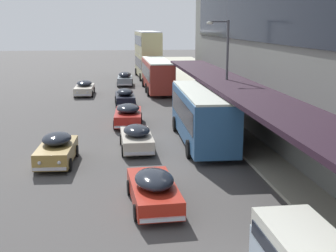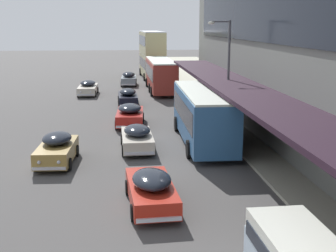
{
  "view_description": "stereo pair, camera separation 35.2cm",
  "coord_description": "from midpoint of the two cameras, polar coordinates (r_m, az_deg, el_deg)",
  "views": [
    {
      "loc": [
        -0.93,
        -10.35,
        7.17
      ],
      "look_at": [
        1.92,
        13.78,
        1.83
      ],
      "focal_mm": 50.0,
      "sensor_mm": 36.0,
      "label": 1
    },
    {
      "loc": [
        -0.58,
        -10.39,
        7.17
      ],
      "look_at": [
        1.92,
        13.78,
        1.83
      ],
      "focal_mm": 50.0,
      "sensor_mm": 36.0,
      "label": 2
    }
  ],
  "objects": [
    {
      "name": "sedan_lead_mid",
      "position": [
        25.07,
        -13.0,
        -2.69
      ],
      "size": [
        2.01,
        4.42,
        1.59
      ],
      "color": "olive",
      "rests_on": "ground"
    },
    {
      "name": "transit_bus_kerbside_front",
      "position": [
        28.34,
        4.62,
        1.57
      ],
      "size": [
        2.87,
        10.17,
        3.25
      ],
      "color": "#2F6094",
      "rests_on": "ground"
    },
    {
      "name": "sedan_oncoming_rear",
      "position": [
        48.68,
        -9.54,
        4.63
      ],
      "size": [
        2.0,
        4.96,
        1.48
      ],
      "color": "beige",
      "rests_on": "ground"
    },
    {
      "name": "sedan_oncoming_front",
      "position": [
        33.64,
        -4.36,
        1.4
      ],
      "size": [
        2.18,
        4.79,
        1.58
      ],
      "color": "#AA1C16",
      "rests_on": "ground"
    },
    {
      "name": "street_lamp",
      "position": [
        31.02,
        7.42,
        7.06
      ],
      "size": [
        1.5,
        0.28,
        7.24
      ],
      "color": "#4C4C51",
      "rests_on": "sidewalk_kerb"
    },
    {
      "name": "transit_bus_kerbside_rear",
      "position": [
        63.03,
        -1.82,
        8.89
      ],
      "size": [
        3.08,
        10.6,
        6.17
      ],
      "color": "tan",
      "rests_on": "ground"
    },
    {
      "name": "sedan_second_near",
      "position": [
        27.01,
        -3.41,
        -1.4
      ],
      "size": [
        1.91,
        4.44,
        1.5
      ],
      "color": "beige",
      "rests_on": "ground"
    },
    {
      "name": "transit_bus_kerbside_far",
      "position": [
        50.51,
        -0.71,
        6.44
      ],
      "size": [
        2.77,
        11.5,
        3.38
      ],
      "color": "#A8342A",
      "rests_on": "ground"
    },
    {
      "name": "sedan_trailing_mid",
      "position": [
        18.8,
        -1.52,
        -7.63
      ],
      "size": [
        2.05,
        4.77,
        1.48
      ],
      "color": "red",
      "rests_on": "ground"
    },
    {
      "name": "sedan_trailing_near",
      "position": [
        55.66,
        -4.63,
        5.77
      ],
      "size": [
        1.96,
        4.49,
        1.61
      ],
      "color": "gray",
      "rests_on": "ground"
    },
    {
      "name": "sedan_lead_near",
      "position": [
        41.96,
        -4.69,
        3.55
      ],
      "size": [
        1.8,
        4.57,
        1.52
      ],
      "color": "black",
      "rests_on": "ground"
    }
  ]
}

